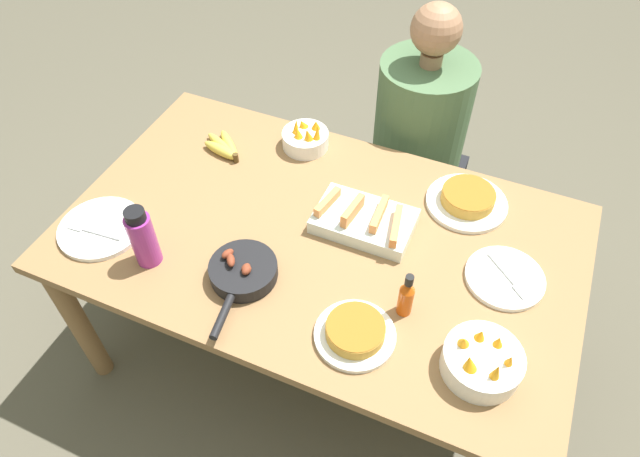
{
  "coord_description": "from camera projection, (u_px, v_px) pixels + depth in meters",
  "views": [
    {
      "loc": [
        0.47,
        -1.09,
        2.08
      ],
      "look_at": [
        0.0,
        0.0,
        0.74
      ],
      "focal_mm": 32.0,
      "sensor_mm": 36.0,
      "label": 1
    }
  ],
  "objects": [
    {
      "name": "ground_plane",
      "position": [
        320.0,
        347.0,
        2.35
      ],
      "size": [
        14.0,
        14.0,
        0.0
      ],
      "primitive_type": "plane",
      "color": "#565142"
    },
    {
      "name": "dining_table",
      "position": [
        320.0,
        252.0,
        1.88
      ],
      "size": [
        1.63,
        0.98,
        0.71
      ],
      "color": "olive",
      "rests_on": "ground_plane"
    },
    {
      "name": "banana_bunch",
      "position": [
        224.0,
        147.0,
        2.07
      ],
      "size": [
        0.18,
        0.15,
        0.04
      ],
      "color": "gold",
      "rests_on": "dining_table"
    },
    {
      "name": "melon_tray",
      "position": [
        364.0,
        220.0,
        1.82
      ],
      "size": [
        0.31,
        0.2,
        0.1
      ],
      "color": "silver",
      "rests_on": "dining_table"
    },
    {
      "name": "skillet",
      "position": [
        243.0,
        272.0,
        1.68
      ],
      "size": [
        0.2,
        0.34,
        0.08
      ],
      "rotation": [
        0.0,
        0.0,
        4.87
      ],
      "color": "black",
      "rests_on": "dining_table"
    },
    {
      "name": "frittata_plate_center",
      "position": [
        467.0,
        200.0,
        1.89
      ],
      "size": [
        0.27,
        0.27,
        0.06
      ],
      "color": "white",
      "rests_on": "dining_table"
    },
    {
      "name": "frittata_plate_side",
      "position": [
        355.0,
        332.0,
        1.55
      ],
      "size": [
        0.23,
        0.23,
        0.06
      ],
      "color": "white",
      "rests_on": "dining_table"
    },
    {
      "name": "empty_plate_near_front",
      "position": [
        101.0,
        228.0,
        1.82
      ],
      "size": [
        0.27,
        0.27,
        0.02
      ],
      "color": "white",
      "rests_on": "dining_table"
    },
    {
      "name": "empty_plate_far_left",
      "position": [
        505.0,
        278.0,
        1.69
      ],
      "size": [
        0.24,
        0.24,
        0.02
      ],
      "color": "white",
      "rests_on": "dining_table"
    },
    {
      "name": "fruit_bowl_mango",
      "position": [
        482.0,
        361.0,
        1.48
      ],
      "size": [
        0.21,
        0.21,
        0.13
      ],
      "color": "white",
      "rests_on": "dining_table"
    },
    {
      "name": "fruit_bowl_citrus",
      "position": [
        306.0,
        138.0,
        2.08
      ],
      "size": [
        0.17,
        0.17,
        0.12
      ],
      "color": "white",
      "rests_on": "dining_table"
    },
    {
      "name": "water_bottle",
      "position": [
        143.0,
        238.0,
        1.68
      ],
      "size": [
        0.08,
        0.08,
        0.21
      ],
      "color": "#992D89",
      "rests_on": "dining_table"
    },
    {
      "name": "hot_sauce_bottle",
      "position": [
        406.0,
        297.0,
        1.57
      ],
      "size": [
        0.04,
        0.04,
        0.16
      ],
      "color": "#C64C0F",
      "rests_on": "dining_table"
    },
    {
      "name": "person_figure",
      "position": [
        415.0,
        159.0,
        2.41
      ],
      "size": [
        0.41,
        0.41,
        1.16
      ],
      "color": "black",
      "rests_on": "ground_plane"
    }
  ]
}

